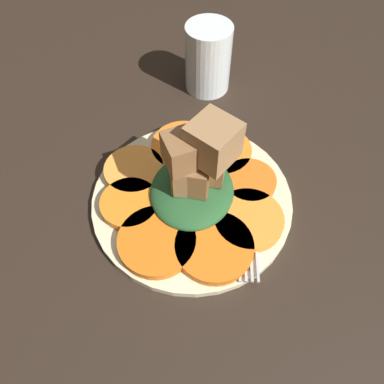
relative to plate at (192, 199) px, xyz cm
name	(u,v)px	position (x,y,z in cm)	size (l,w,h in cm)	color
table_slab	(192,205)	(0.00, 0.00, -1.52)	(120.00, 120.00, 2.00)	black
plate	(192,199)	(0.00, 0.00, 0.00)	(25.36, 25.36, 1.05)	beige
carrot_slice_0	(220,151)	(7.57, -2.59, 1.14)	(8.67, 8.67, 1.13)	orange
carrot_slice_1	(184,147)	(7.59, 2.36, 1.14)	(8.95, 8.95, 1.13)	orange
carrot_slice_2	(134,170)	(2.55, 8.12, 1.14)	(7.83, 7.83, 1.13)	#F99438
carrot_slice_3	(130,203)	(-2.64, 7.38, 1.14)	(7.26, 7.26, 1.13)	orange
carrot_slice_4	(157,241)	(-7.15, 2.95, 1.14)	(9.11, 9.11, 1.13)	orange
carrot_slice_5	(214,247)	(-6.80, -3.68, 1.14)	(9.09, 9.09, 1.13)	orange
carrot_slice_6	(249,219)	(-2.58, -7.29, 1.14)	(8.44, 8.44, 1.13)	orange
carrot_slice_7	(249,181)	(3.12, -6.97, 1.14)	(6.83, 6.83, 1.13)	orange
center_pile	(196,175)	(0.31, -0.40, 4.83)	(11.52, 10.57, 12.13)	#235128
fork	(246,218)	(-2.21, -6.99, 0.78)	(17.17, 3.80, 0.40)	#B2B2B7
water_glass	(208,58)	(22.72, 1.20, 4.67)	(7.01, 7.01, 10.38)	silver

